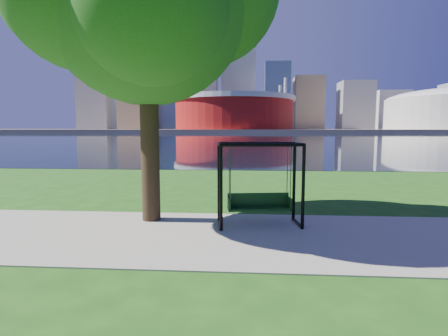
# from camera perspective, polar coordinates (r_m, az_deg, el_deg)

# --- Properties ---
(ground) EXTENTS (900.00, 900.00, 0.00)m
(ground) POSITION_cam_1_polar(r_m,az_deg,el_deg) (8.44, 1.68, -10.13)
(ground) COLOR #1E5114
(ground) RESTS_ON ground
(path) EXTENTS (120.00, 4.00, 0.03)m
(path) POSITION_cam_1_polar(r_m,az_deg,el_deg) (7.96, 1.53, -11.05)
(path) COLOR #9E937F
(path) RESTS_ON ground
(river) EXTENTS (900.00, 180.00, 0.02)m
(river) POSITION_cam_1_polar(r_m,az_deg,el_deg) (110.11, 3.90, 5.16)
(river) COLOR black
(river) RESTS_ON ground
(far_bank) EXTENTS (900.00, 228.00, 2.00)m
(far_bank) POSITION_cam_1_polar(r_m,az_deg,el_deg) (314.09, 4.02, 6.15)
(far_bank) COLOR #937F60
(far_bank) RESTS_ON ground
(stadium) EXTENTS (83.00, 83.00, 32.00)m
(stadium) POSITION_cam_1_polar(r_m,az_deg,el_deg) (243.59, 1.64, 9.20)
(stadium) COLOR maroon
(stadium) RESTS_ON far_bank
(skyline) EXTENTS (392.00, 66.00, 96.50)m
(skyline) POSITION_cam_1_polar(r_m,az_deg,el_deg) (329.22, 3.31, 12.25)
(skyline) COLOR gray
(skyline) RESTS_ON far_bank
(swing) EXTENTS (2.13, 1.16, 2.07)m
(swing) POSITION_cam_1_polar(r_m,az_deg,el_deg) (8.63, 5.79, -2.96)
(swing) COLOR black
(swing) RESTS_ON ground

